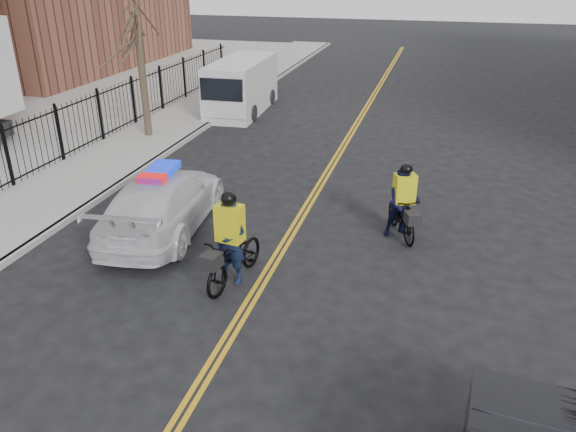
% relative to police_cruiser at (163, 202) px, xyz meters
% --- Properties ---
extents(ground, '(120.00, 120.00, 0.00)m').
position_rel_police_cruiser_xyz_m(ground, '(3.27, -2.72, -0.77)').
color(ground, black).
rests_on(ground, ground).
extents(center_line_left, '(0.10, 60.00, 0.01)m').
position_rel_police_cruiser_xyz_m(center_line_left, '(3.19, 5.28, -0.76)').
color(center_line_left, gold).
rests_on(center_line_left, ground).
extents(center_line_right, '(0.10, 60.00, 0.01)m').
position_rel_police_cruiser_xyz_m(center_line_right, '(3.35, 5.28, -0.76)').
color(center_line_right, gold).
rests_on(center_line_right, ground).
extents(sidewalk, '(3.00, 60.00, 0.15)m').
position_rel_police_cruiser_xyz_m(sidewalk, '(-4.23, 5.28, -0.69)').
color(sidewalk, '#97958F').
rests_on(sidewalk, ground).
extents(curb, '(0.20, 60.00, 0.15)m').
position_rel_police_cruiser_xyz_m(curb, '(-2.73, 5.28, -0.69)').
color(curb, '#97958F').
rests_on(curb, ground).
extents(iron_fence, '(0.12, 28.00, 2.00)m').
position_rel_police_cruiser_xyz_m(iron_fence, '(-5.73, 5.28, 0.23)').
color(iron_fence, black).
rests_on(iron_fence, ground).
extents(street_tree, '(3.20, 3.20, 4.80)m').
position_rel_police_cruiser_xyz_m(street_tree, '(-4.33, 7.28, 2.77)').
color(street_tree, '#3A2E22').
rests_on(street_tree, sidewalk).
extents(police_cruiser, '(2.70, 5.44, 1.68)m').
position_rel_police_cruiser_xyz_m(police_cruiser, '(0.00, 0.00, 0.00)').
color(police_cruiser, silver).
rests_on(police_cruiser, ground).
extents(cargo_van, '(2.34, 5.63, 2.32)m').
position_rel_police_cruiser_xyz_m(cargo_van, '(-2.22, 12.22, 0.37)').
color(cargo_van, silver).
rests_on(cargo_van, ground).
extents(cyclist_near, '(1.14, 2.27, 2.13)m').
position_rel_police_cruiser_xyz_m(cyclist_near, '(2.61, -2.00, -0.03)').
color(cyclist_near, black).
rests_on(cyclist_near, ground).
extents(cyclist_far, '(1.28, 1.99, 1.96)m').
position_rel_police_cruiser_xyz_m(cyclist_far, '(6.01, 1.22, 0.01)').
color(cyclist_far, black).
rests_on(cyclist_far, ground).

